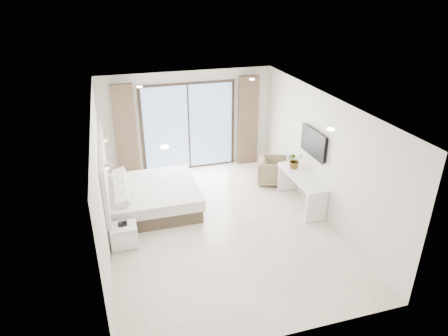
{
  "coord_description": "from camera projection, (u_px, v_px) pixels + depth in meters",
  "views": [
    {
      "loc": [
        -1.96,
        -6.97,
        4.78
      ],
      "look_at": [
        0.21,
        0.4,
        1.16
      ],
      "focal_mm": 32.0,
      "sensor_mm": 36.0,
      "label": 1
    }
  ],
  "objects": [
    {
      "name": "plant",
      "position": [
        295.0,
        162.0,
        9.35
      ],
      "size": [
        0.39,
        0.43,
        0.31
      ],
      "primitive_type": "imported",
      "rotation": [
        0.0,
        0.0,
        -0.08
      ],
      "color": "#33662D",
      "rests_on": "console_desk"
    },
    {
      "name": "armchair",
      "position": [
        272.0,
        170.0,
        10.26
      ],
      "size": [
        0.91,
        0.93,
        0.75
      ],
      "primitive_type": "imported",
      "rotation": [
        0.0,
        0.0,
        1.17
      ],
      "color": "#8E815D",
      "rests_on": "ground"
    },
    {
      "name": "nightstand",
      "position": [
        124.0,
        236.0,
        7.83
      ],
      "size": [
        0.52,
        0.42,
        0.47
      ],
      "rotation": [
        0.0,
        0.0,
        0.0
      ],
      "color": "white",
      "rests_on": "ground"
    },
    {
      "name": "console_desk",
      "position": [
        302.0,
        184.0,
        9.13
      ],
      "size": [
        0.52,
        1.65,
        0.77
      ],
      "color": "white",
      "rests_on": "ground"
    },
    {
      "name": "phone",
      "position": [
        122.0,
        224.0,
        7.74
      ],
      "size": [
        0.18,
        0.15,
        0.06
      ],
      "primitive_type": "cube",
      "rotation": [
        0.0,
        0.0,
        0.12
      ],
      "color": "black",
      "rests_on": "nightstand"
    },
    {
      "name": "ground",
      "position": [
        220.0,
        225.0,
        8.59
      ],
      "size": [
        6.2,
        6.2,
        0.0
      ],
      "primitive_type": "plane",
      "color": "beige",
      "rests_on": "ground"
    },
    {
      "name": "bed",
      "position": [
        152.0,
        197.0,
        9.11
      ],
      "size": [
        2.02,
        1.92,
        0.7
      ],
      "color": "brown",
      "rests_on": "ground"
    },
    {
      "name": "room_shell",
      "position": [
        200.0,
        144.0,
        8.62
      ],
      "size": [
        4.62,
        6.22,
        2.72
      ],
      "color": "silver",
      "rests_on": "ground"
    }
  ]
}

